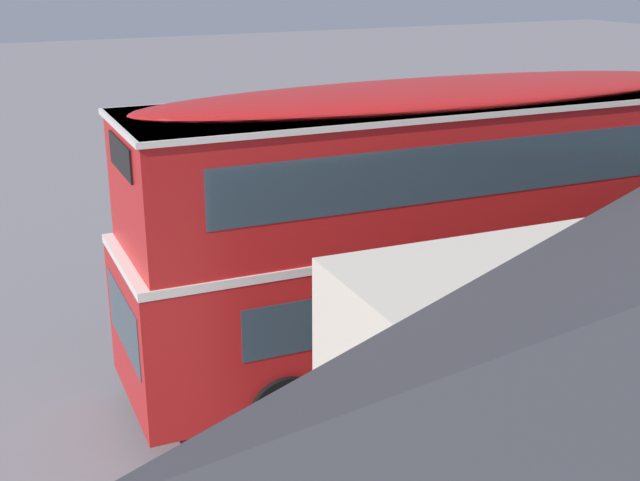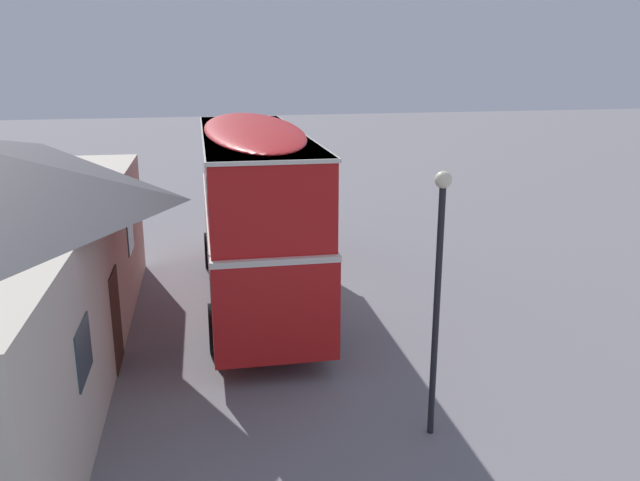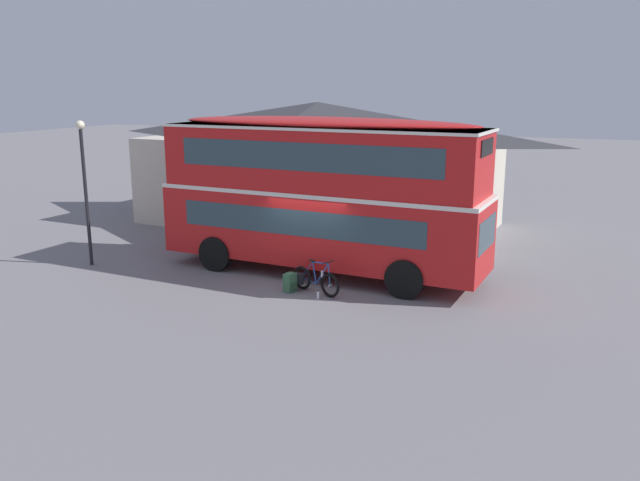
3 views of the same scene
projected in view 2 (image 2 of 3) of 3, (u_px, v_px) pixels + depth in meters
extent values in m
plane|color=slate|center=(288.00, 295.00, 17.92)|extent=(120.00, 120.00, 0.00)
cylinder|color=black|center=(209.00, 250.00, 20.23)|extent=(1.11, 0.32, 1.10)
cylinder|color=black|center=(284.00, 246.00, 20.65)|extent=(1.11, 0.32, 1.10)
cylinder|color=black|center=(215.00, 328.00, 14.34)|extent=(1.11, 0.32, 1.10)
cylinder|color=black|center=(320.00, 320.00, 14.76)|extent=(1.11, 0.32, 1.10)
cube|color=red|center=(255.00, 245.00, 17.24)|extent=(10.11, 2.85, 2.10)
cube|color=white|center=(254.00, 206.00, 16.94)|extent=(10.14, 2.87, 0.12)
cube|color=red|center=(253.00, 169.00, 16.68)|extent=(9.81, 2.79, 1.90)
ellipsoid|color=red|center=(252.00, 129.00, 16.40)|extent=(9.61, 2.73, 0.36)
cube|color=#2D424C|center=(242.00, 198.00, 21.90)|extent=(0.13, 2.05, 0.90)
cube|color=black|center=(240.00, 130.00, 21.14)|extent=(0.11, 1.38, 0.44)
cube|color=#2D424C|center=(302.00, 234.00, 17.18)|extent=(7.82, 0.32, 0.76)
cube|color=#2D424C|center=(299.00, 162.00, 16.85)|extent=(8.22, 0.33, 0.80)
cube|color=#2D424C|center=(208.00, 239.00, 16.74)|extent=(7.82, 0.32, 0.76)
cube|color=#2D424C|center=(205.00, 165.00, 16.42)|extent=(8.22, 0.33, 0.80)
cube|color=white|center=(252.00, 134.00, 16.43)|extent=(9.91, 2.88, 0.08)
torus|color=black|center=(320.00, 269.00, 19.08)|extent=(0.67, 0.30, 0.68)
torus|color=black|center=(316.00, 280.00, 18.06)|extent=(0.67, 0.30, 0.68)
cylinder|color=#B2B2B7|center=(320.00, 269.00, 19.08)|extent=(0.08, 0.11, 0.05)
cylinder|color=#B2B2B7|center=(316.00, 280.00, 18.06)|extent=(0.08, 0.11, 0.05)
cylinder|color=#234C99|center=(319.00, 263.00, 18.74)|extent=(0.47, 0.19, 0.68)
cylinder|color=#234C99|center=(319.00, 254.00, 18.59)|extent=(0.58, 0.23, 0.08)
cylinder|color=#234C99|center=(318.00, 267.00, 18.46)|extent=(0.18, 0.09, 0.62)
cylinder|color=#234C99|center=(317.00, 278.00, 18.33)|extent=(0.54, 0.21, 0.09)
cylinder|color=#234C99|center=(317.00, 269.00, 18.18)|extent=(0.42, 0.17, 0.56)
cylinder|color=#234C99|center=(320.00, 259.00, 18.98)|extent=(0.10, 0.06, 0.60)
cylinder|color=black|center=(320.00, 248.00, 18.85)|extent=(0.18, 0.44, 0.03)
ellipsoid|color=black|center=(317.00, 257.00, 18.28)|extent=(0.28, 0.18, 0.06)
cube|color=black|center=(322.00, 280.00, 18.05)|extent=(0.31, 0.22, 0.32)
cylinder|color=silver|center=(319.00, 263.00, 18.74)|extent=(0.07, 0.07, 0.18)
cube|color=#386642|center=(330.00, 284.00, 17.96)|extent=(0.35, 0.39, 0.53)
ellipsoid|color=#386642|center=(330.00, 276.00, 17.89)|extent=(0.33, 0.37, 0.10)
cube|color=#27472E|center=(330.00, 285.00, 18.12)|extent=(0.11, 0.23, 0.19)
cylinder|color=black|center=(326.00, 286.00, 17.83)|extent=(0.05, 0.05, 0.42)
cylinder|color=black|center=(333.00, 286.00, 17.81)|extent=(0.05, 0.05, 0.42)
cylinder|color=silver|center=(331.00, 278.00, 18.99)|extent=(0.07, 0.07, 0.22)
cylinder|color=black|center=(331.00, 274.00, 18.95)|extent=(0.04, 0.04, 0.03)
cube|color=#3D2319|center=(116.00, 319.00, 13.52)|extent=(1.10, 0.09, 2.10)
cube|color=#2D424C|center=(83.00, 351.00, 9.97)|extent=(1.10, 0.09, 0.90)
cube|color=#2D424C|center=(130.00, 235.00, 16.58)|extent=(1.10, 0.09, 0.90)
cylinder|color=black|center=(436.00, 316.00, 10.72)|extent=(0.11, 0.11, 4.37)
sphere|color=#F2E5BF|center=(443.00, 180.00, 10.09)|extent=(0.28, 0.28, 0.28)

